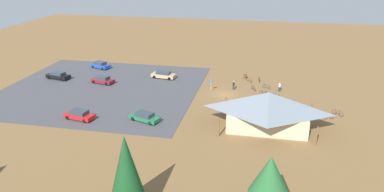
{
  "coord_description": "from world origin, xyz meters",
  "views": [
    {
      "loc": [
        -6.81,
        61.59,
        23.27
      ],
      "look_at": [
        4.82,
        4.85,
        1.2
      ],
      "focal_mm": 34.98,
      "sensor_mm": 36.0,
      "label": 1
    }
  ],
  "objects": [
    {
      "name": "car_green_end_stall",
      "position": [
        10.22,
        13.48,
        0.72
      ],
      "size": [
        4.95,
        3.15,
        1.36
      ],
      "color": "#1E6B3D",
      "rests_on": "parking_lot_asphalt"
    },
    {
      "name": "car_blue_aisle_side",
      "position": [
        28.27,
        -10.74,
        0.77
      ],
      "size": [
        4.67,
        3.24,
        1.47
      ],
      "color": "#1E42B2",
      "rests_on": "parking_lot_asphalt"
    },
    {
      "name": "bicycle_teal_mid_cluster",
      "position": [
        -7.21,
        -4.83,
        0.35
      ],
      "size": [
        1.45,
        0.96,
        0.78
      ],
      "color": "black",
      "rests_on": "ground"
    },
    {
      "name": "pine_midwest",
      "position": [
        4.96,
        33.98,
        5.35
      ],
      "size": [
        3.04,
        3.04,
        8.34
      ],
      "color": "brown",
      "rests_on": "ground"
    },
    {
      "name": "lot_sign",
      "position": [
        2.57,
        -1.11,
        1.41
      ],
      "size": [
        0.56,
        0.08,
        2.2
      ],
      "color": "#99999E",
      "rests_on": "ground"
    },
    {
      "name": "bicycle_orange_yard_center",
      "position": [
        -3.88,
        -8.07,
        0.36
      ],
      "size": [
        1.1,
        1.44,
        0.8
      ],
      "color": "black",
      "rests_on": "ground"
    },
    {
      "name": "bicycle_red_yard_left",
      "position": [
        -4.9,
        -3.39,
        0.36
      ],
      "size": [
        0.84,
        1.53,
        0.78
      ],
      "color": "black",
      "rests_on": "ground"
    },
    {
      "name": "car_maroon_back_corner",
      "position": [
        23.57,
        -1.43,
        0.75
      ],
      "size": [
        4.68,
        2.71,
        1.42
      ],
      "color": "maroon",
      "rests_on": "parking_lot_asphalt"
    },
    {
      "name": "parking_lot_asphalt",
      "position": [
        22.6,
        1.37,
        0.03
      ],
      "size": [
        35.3,
        33.64,
        0.05
      ],
      "primitive_type": "cube",
      "color": "#424247",
      "rests_on": "ground"
    },
    {
      "name": "bike_pavilion",
      "position": [
        -7.54,
        12.1,
        2.99
      ],
      "size": [
        13.02,
        8.47,
        5.39
      ],
      "color": "#C6B28E",
      "rests_on": "ground"
    },
    {
      "name": "bicycle_blue_back_row",
      "position": [
        -8.99,
        -0.16,
        0.36
      ],
      "size": [
        1.25,
        1.23,
        0.77
      ],
      "color": "black",
      "rests_on": "ground"
    },
    {
      "name": "bicycle_black_front_row",
      "position": [
        -6.92,
        -1.36,
        0.37
      ],
      "size": [
        1.77,
        0.48,
        0.87
      ],
      "color": "black",
      "rests_on": "ground"
    },
    {
      "name": "ground",
      "position": [
        0.0,
        0.0,
        0.0
      ],
      "size": [
        160.0,
        160.0,
        0.0
      ],
      "primitive_type": "plane",
      "color": "brown",
      "rests_on": "ground"
    },
    {
      "name": "pine_west",
      "position": [
        -7.92,
        31.57,
        4.43
      ],
      "size": [
        3.86,
        3.86,
        6.36
      ],
      "color": "brown",
      "rests_on": "ground"
    },
    {
      "name": "visitor_near_lot",
      "position": [
        -1.33,
        -3.01,
        0.85
      ],
      "size": [
        0.37,
        0.4,
        1.63
      ],
      "color": "#2D3347",
      "rests_on": "ground"
    },
    {
      "name": "car_red_front_row",
      "position": [
        20.0,
        14.82,
        0.75
      ],
      "size": [
        4.81,
        2.7,
        1.41
      ],
      "color": "red",
      "rests_on": "parking_lot_asphalt"
    },
    {
      "name": "car_black_by_curb",
      "position": [
        33.27,
        -2.08,
        0.76
      ],
      "size": [
        4.96,
        2.65,
        1.42
      ],
      "color": "black",
      "rests_on": "parking_lot_asphalt"
    },
    {
      "name": "bicycle_purple_yard_right",
      "position": [
        -18.17,
        5.47,
        0.4
      ],
      "size": [
        1.53,
        1.07,
        0.93
      ],
      "color": "black",
      "rests_on": "ground"
    },
    {
      "name": "bicycle_silver_by_bin",
      "position": [
        -4.72,
        2.02,
        0.36
      ],
      "size": [
        0.62,
        1.65,
        0.81
      ],
      "color": "black",
      "rests_on": "ground"
    },
    {
      "name": "trash_bin",
      "position": [
        -2.97,
        -9.9,
        0.45
      ],
      "size": [
        0.6,
        0.6,
        0.9
      ],
      "primitive_type": "cylinder",
      "color": "brown",
      "rests_on": "ground"
    },
    {
      "name": "car_tan_mid_lot",
      "position": [
        13.0,
        -6.8,
        0.74
      ],
      "size": [
        5.01,
        2.54,
        1.38
      ],
      "color": "tan",
      "rests_on": "parking_lot_asphalt"
    },
    {
      "name": "bicycle_green_edge_south",
      "position": [
        -5.76,
        -8.51,
        0.38
      ],
      "size": [
        0.48,
        1.71,
        0.84
      ],
      "color": "black",
      "rests_on": "ground"
    },
    {
      "name": "bicycle_white_near_porch",
      "position": [
        -16.66,
        7.15,
        0.35
      ],
      "size": [
        1.58,
        0.7,
        0.78
      ],
      "color": "black",
      "rests_on": "ground"
    },
    {
      "name": "visitor_by_pavilion",
      "position": [
        -9.53,
        -3.68,
        0.88
      ],
      "size": [
        0.38,
        0.4,
        1.68
      ],
      "color": "#2D3347",
      "rests_on": "ground"
    }
  ]
}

